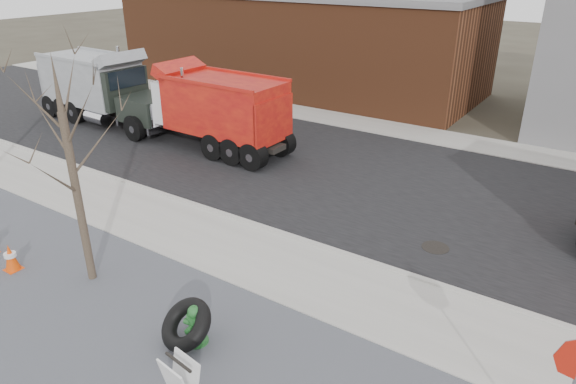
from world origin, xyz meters
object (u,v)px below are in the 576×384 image
Objects in this scene: truck_tire at (186,325)px; dump_truck_grey at (103,86)px; fire_hydrant at (195,326)px; dump_truck_red_b at (207,107)px; sandwich_board at (181,382)px.

truck_tire is 0.18× the size of dump_truck_grey.
dump_truck_red_b is at bearing 122.77° from fire_hydrant.
dump_truck_red_b is (-7.30, 8.83, 1.15)m from truck_tire.
dump_truck_red_b is at bearing 129.59° from truck_tire.
sandwich_board is (0.94, -1.11, -0.00)m from truck_tire.
sandwich_board is (0.84, -1.24, 0.08)m from fire_hydrant.
dump_truck_grey is (-14.37, 9.94, 1.19)m from sandwich_board.
truck_tire is 11.51m from dump_truck_red_b.
dump_truck_grey is at bearing 0.90° from dump_truck_red_b.
dump_truck_red_b is at bearing 137.52° from sandwich_board.
fire_hydrant is 0.12× the size of dump_truck_grey.
dump_truck_red_b reaches higher than truck_tire.
sandwich_board is at bearing -32.53° from dump_truck_grey.
fire_hydrant is 0.18m from truck_tire.
sandwich_board is 0.12× the size of dump_truck_grey.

